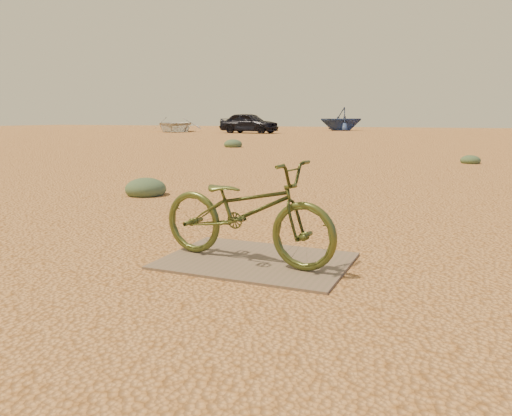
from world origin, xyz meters
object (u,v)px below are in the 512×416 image
at_px(car, 249,123).
at_px(boat_far_left, 341,119).
at_px(bicycle, 246,211).
at_px(boat_near_left, 175,125).
at_px(plywood_board, 256,261).

bearing_deg(car, boat_far_left, -20.29).
height_order(bicycle, boat_far_left, boat_far_left).
bearing_deg(boat_near_left, car, -30.40).
bearing_deg(bicycle, boat_near_left, 40.05).
bearing_deg(boat_far_left, boat_near_left, -91.93).
distance_m(bicycle, boat_near_left, 39.61).
relative_size(boat_near_left, boat_far_left, 1.44).
bearing_deg(car, boat_near_left, 89.69).
bearing_deg(bicycle, plywood_board, -41.14).
bearing_deg(boat_far_left, car, -65.24).
relative_size(plywood_board, boat_far_left, 0.39).
height_order(bicycle, car, car).
xyz_separation_m(car, boat_far_left, (4.94, 10.06, 0.28)).
height_order(plywood_board, bicycle, bicycle).
distance_m(bicycle, boat_far_left, 43.52).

